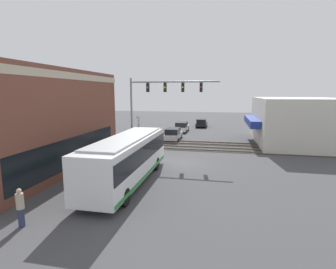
{
  "coord_description": "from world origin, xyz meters",
  "views": [
    {
      "loc": [
        -21.94,
        -3.37,
        6.1
      ],
      "look_at": [
        2.88,
        1.8,
        2.0
      ],
      "focal_mm": 28.0,
      "sensor_mm": 36.0,
      "label": 1
    }
  ],
  "objects_px": {
    "city_bus": "(128,157)",
    "pedestrian_at_crossing": "(147,142)",
    "pedestrian_by_lamp": "(20,207)",
    "parked_car_silver": "(173,134)",
    "parked_car_black": "(202,123)",
    "parked_car_white": "(182,127)",
    "crossing_signal": "(138,129)"
  },
  "relations": [
    {
      "from": "crossing_signal",
      "to": "pedestrian_at_crossing",
      "type": "relative_size",
      "value": 2.29
    },
    {
      "from": "pedestrian_by_lamp",
      "to": "parked_car_black",
      "type": "bearing_deg",
      "value": -8.19
    },
    {
      "from": "city_bus",
      "to": "pedestrian_at_crossing",
      "type": "xyz_separation_m",
      "value": [
        10.1,
        1.63,
        -0.91
      ]
    },
    {
      "from": "crossing_signal",
      "to": "pedestrian_by_lamp",
      "type": "height_order",
      "value": "crossing_signal"
    },
    {
      "from": "parked_car_silver",
      "to": "crossing_signal",
      "type": "bearing_deg",
      "value": 160.09
    },
    {
      "from": "crossing_signal",
      "to": "parked_car_silver",
      "type": "bearing_deg",
      "value": -19.91
    },
    {
      "from": "parked_car_silver",
      "to": "parked_car_white",
      "type": "xyz_separation_m",
      "value": [
        7.33,
        0.0,
        -0.01
      ]
    },
    {
      "from": "crossing_signal",
      "to": "parked_car_black",
      "type": "xyz_separation_m",
      "value": [
        20.27,
        -5.04,
        -1.63
      ]
    },
    {
      "from": "pedestrian_by_lamp",
      "to": "crossing_signal",
      "type": "bearing_deg",
      "value": -0.86
    },
    {
      "from": "crossing_signal",
      "to": "parked_car_white",
      "type": "distance_m",
      "value": 14.37
    },
    {
      "from": "parked_car_white",
      "to": "parked_car_black",
      "type": "distance_m",
      "value": 6.72
    },
    {
      "from": "crossing_signal",
      "to": "parked_car_silver",
      "type": "height_order",
      "value": "crossing_signal"
    },
    {
      "from": "city_bus",
      "to": "parked_car_white",
      "type": "xyz_separation_m",
      "value": [
        23.86,
        -0.0,
        -1.06
      ]
    },
    {
      "from": "city_bus",
      "to": "parked_car_black",
      "type": "bearing_deg",
      "value": -4.94
    },
    {
      "from": "crossing_signal",
      "to": "parked_car_white",
      "type": "xyz_separation_m",
      "value": [
        14.07,
        -2.44,
        -1.59
      ]
    },
    {
      "from": "crossing_signal",
      "to": "parked_car_white",
      "type": "height_order",
      "value": "crossing_signal"
    },
    {
      "from": "city_bus",
      "to": "parked_car_white",
      "type": "bearing_deg",
      "value": -0.0
    },
    {
      "from": "parked_car_black",
      "to": "pedestrian_at_crossing",
      "type": "relative_size",
      "value": 2.55
    },
    {
      "from": "parked_car_silver",
      "to": "pedestrian_by_lamp",
      "type": "bearing_deg",
      "value": 173.4
    },
    {
      "from": "city_bus",
      "to": "parked_car_black",
      "type": "distance_m",
      "value": 30.19
    },
    {
      "from": "parked_car_white",
      "to": "parked_car_black",
      "type": "height_order",
      "value": "parked_car_white"
    },
    {
      "from": "city_bus",
      "to": "crossing_signal",
      "type": "relative_size",
      "value": 2.85
    },
    {
      "from": "city_bus",
      "to": "parked_car_silver",
      "type": "distance_m",
      "value": 16.57
    },
    {
      "from": "parked_car_white",
      "to": "city_bus",
      "type": "bearing_deg",
      "value": 180.0
    },
    {
      "from": "pedestrian_at_crossing",
      "to": "parked_car_white",
      "type": "bearing_deg",
      "value": -6.75
    },
    {
      "from": "city_bus",
      "to": "crossing_signal",
      "type": "bearing_deg",
      "value": 14.01
    },
    {
      "from": "parked_car_silver",
      "to": "pedestrian_by_lamp",
      "type": "xyz_separation_m",
      "value": [
        -23.22,
        2.69,
        0.23
      ]
    },
    {
      "from": "crossing_signal",
      "to": "parked_car_black",
      "type": "height_order",
      "value": "crossing_signal"
    },
    {
      "from": "city_bus",
      "to": "parked_car_silver",
      "type": "relative_size",
      "value": 2.23
    },
    {
      "from": "city_bus",
      "to": "pedestrian_by_lamp",
      "type": "distance_m",
      "value": 7.25
    },
    {
      "from": "parked_car_white",
      "to": "parked_car_black",
      "type": "xyz_separation_m",
      "value": [
        6.2,
        -2.6,
        -0.04
      ]
    },
    {
      "from": "parked_car_white",
      "to": "pedestrian_by_lamp",
      "type": "height_order",
      "value": "pedestrian_by_lamp"
    }
  ]
}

